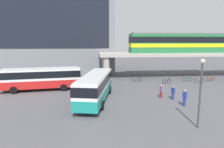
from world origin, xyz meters
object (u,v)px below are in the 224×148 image
at_px(bus_secondary, 41,77).
at_px(pedestrian_near_building, 185,98).
at_px(bicycle_blue, 137,80).
at_px(pedestrian_at_kerb, 173,93).
at_px(bicycle_brown, 199,81).
at_px(train, 176,43).
at_px(bicycle_green, 187,79).
at_px(bus_main, 96,84).
at_px(station_building, 58,27).
at_px(pedestrian_by_bike_rack, 161,92).
at_px(bicycle_orange, 210,79).
at_px(bicycle_black, 167,81).

height_order(bus_secondary, pedestrian_near_building, bus_secondary).
height_order(bicycle_blue, pedestrian_at_kerb, pedestrian_at_kerb).
distance_m(bicycle_brown, bicycle_blue, 10.58).
bearing_deg(train, bicycle_green, -86.60).
xyz_separation_m(bicycle_brown, pedestrian_near_building, (-8.09, -11.24, 0.51)).
bearing_deg(train, bus_main, -137.85).
height_order(train, bicycle_green, train).
bearing_deg(station_building, bicycle_brown, -33.21).
xyz_separation_m(bus_secondary, bicycle_brown, (25.46, 2.49, -1.63)).
height_order(bus_secondary, pedestrian_by_bike_rack, bus_secondary).
bearing_deg(bicycle_green, pedestrian_by_bike_rack, -131.06).
relative_size(bus_main, bicycle_green, 6.40).
relative_size(bus_main, bus_secondary, 1.00).
bearing_deg(bus_secondary, bus_main, -37.23).
height_order(bicycle_brown, pedestrian_by_bike_rack, pedestrian_by_bike_rack).
distance_m(bus_main, bicycle_orange, 23.08).
distance_m(station_building, bus_main, 28.09).
bearing_deg(bicycle_blue, bicycle_black, -22.67).
xyz_separation_m(station_building, bus_secondary, (0.62, -19.56, -8.52)).
bearing_deg(bicycle_orange, station_building, 151.92).
height_order(bicycle_black, pedestrian_at_kerb, pedestrian_at_kerb).
bearing_deg(bicycle_blue, pedestrian_by_bike_rack, -84.94).
height_order(train, pedestrian_by_bike_rack, train).
relative_size(train, bicycle_green, 10.48).
relative_size(bus_secondary, pedestrian_near_building, 6.14).
height_order(bus_main, pedestrian_near_building, bus_main).
bearing_deg(bicycle_orange, bus_main, -154.53).
height_order(bicycle_green, pedestrian_by_bike_rack, pedestrian_by_bike_rack).
bearing_deg(bicycle_orange, pedestrian_by_bike_rack, -143.18).
distance_m(train, bicycle_blue, 11.68).
bearing_deg(pedestrian_at_kerb, train, 65.79).
bearing_deg(train, station_building, 156.12).
relative_size(bicycle_black, pedestrian_near_building, 0.93).
relative_size(train, bicycle_black, 10.88).
xyz_separation_m(train, bicycle_orange, (4.65, -4.70, -6.43)).
height_order(bus_secondary, bicycle_brown, bus_secondary).
distance_m(bus_secondary, bicycle_green, 24.52).
xyz_separation_m(bicycle_blue, bicycle_green, (9.06, -0.48, 0.00)).
height_order(bus_main, bicycle_brown, bus_main).
distance_m(bus_main, pedestrian_by_bike_rack, 8.32).
relative_size(train, bus_secondary, 1.65).
bearing_deg(pedestrian_near_building, bus_main, 163.39).
bearing_deg(bicycle_blue, bus_secondary, -163.39).
relative_size(bicycle_green, pedestrian_near_building, 0.96).
relative_size(bicycle_blue, bicycle_green, 0.99).
bearing_deg(bicycle_black, bicycle_blue, 157.33).
bearing_deg(pedestrian_by_bike_rack, bus_main, -176.57).
bearing_deg(pedestrian_at_kerb, bus_main, 177.33).
bearing_deg(station_building, pedestrian_by_bike_rack, -56.41).
distance_m(bus_main, bicycle_black, 14.77).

